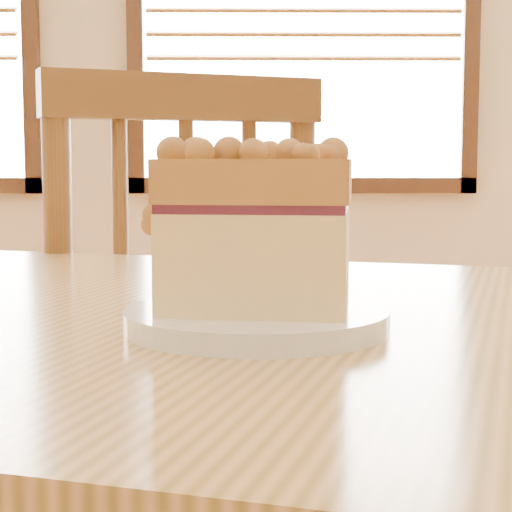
{
  "coord_description": "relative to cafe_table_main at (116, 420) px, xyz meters",
  "views": [
    {
      "loc": [
        0.01,
        -0.52,
        0.87
      ],
      "look_at": [
        0.02,
        0.14,
        0.8
      ],
      "focal_mm": 62.0,
      "sensor_mm": 36.0,
      "label": 1
    }
  ],
  "objects": [
    {
      "name": "cafe_table_main",
      "position": [
        0.0,
        0.0,
        0.0
      ],
      "size": [
        1.35,
        1.1,
        0.75
      ],
      "rotation": [
        0.0,
        0.0,
        -0.31
      ],
      "color": "tan",
      "rests_on": "ground"
    },
    {
      "name": "cafe_chair_main",
      "position": [
        -0.03,
        0.67,
        -0.14
      ],
      "size": [
        0.59,
        0.59,
        1.01
      ],
      "rotation": [
        0.0,
        0.0,
        3.52
      ],
      "color": "brown",
      "rests_on": "ground"
    },
    {
      "name": "cake_slice",
      "position": [
        0.12,
        -0.12,
        0.18
      ],
      "size": [
        0.15,
        0.12,
        0.13
      ],
      "rotation": [
        0.0,
        0.0,
        -0.14
      ],
      "color": "#FFDE90",
      "rests_on": "plate"
    },
    {
      "name": "plate",
      "position": [
        0.12,
        -0.12,
        0.11
      ],
      "size": [
        0.19,
        0.19,
        0.02
      ],
      "color": "white",
      "rests_on": "cafe_table_main"
    }
  ]
}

